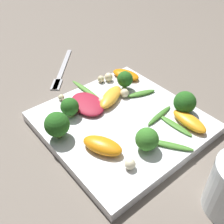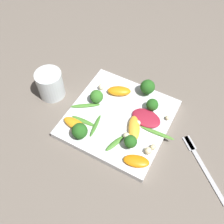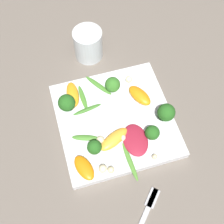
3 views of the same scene
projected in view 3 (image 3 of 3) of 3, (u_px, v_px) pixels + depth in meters
The scene contains 25 objects.
ground_plane at pixel (115, 122), 0.77m from camera, with size 2.40×2.40×0.00m, color #6B6056.
plate at pixel (115, 120), 0.77m from camera, with size 0.27×0.27×0.02m.
drinking_glass at pixel (88, 44), 0.84m from camera, with size 0.08×0.08×0.09m.
fork at pixel (143, 221), 0.66m from camera, with size 0.14×0.16×0.01m.
radicchio_leaf_0 at pixel (135, 140), 0.72m from camera, with size 0.06×0.09×0.01m.
orange_segment_0 at pixel (84, 168), 0.69m from camera, with size 0.05×0.07×0.01m.
orange_segment_1 at pixel (140, 95), 0.78m from camera, with size 0.06×0.08×0.02m.
orange_segment_2 at pixel (114, 139), 0.72m from camera, with size 0.08×0.06×0.02m.
orange_segment_3 at pixel (73, 94), 0.78m from camera, with size 0.03×0.08×0.02m.
broccoli_floret_0 at pixel (94, 147), 0.69m from camera, with size 0.03×0.03×0.04m.
broccoli_floret_1 at pixel (113, 85), 0.78m from camera, with size 0.04×0.04×0.04m.
broccoli_floret_2 at pixel (152, 133), 0.72m from camera, with size 0.03×0.03×0.04m.
broccoli_floret_3 at pixel (166, 113), 0.73m from camera, with size 0.04×0.04×0.05m.
broccoli_floret_4 at pixel (67, 103), 0.75m from camera, with size 0.04×0.04×0.05m.
arugula_sprig_0 at pixel (83, 98), 0.78m from camera, with size 0.02×0.07×0.00m.
arugula_sprig_1 at pixel (87, 109), 0.77m from camera, with size 0.07×0.02×0.01m.
arugula_sprig_2 at pixel (85, 138), 0.73m from camera, with size 0.07×0.03×0.01m.
arugula_sprig_3 at pixel (129, 162), 0.70m from camera, with size 0.02×0.10×0.01m.
arugula_sprig_4 at pixel (98, 85), 0.80m from camera, with size 0.06×0.08×0.01m.
macadamia_nut_0 at pixel (111, 170), 0.69m from camera, with size 0.02×0.02×0.02m.
macadamia_nut_1 at pixel (123, 137), 0.72m from camera, with size 0.02×0.02×0.02m.
macadamia_nut_2 at pixel (129, 79), 0.80m from camera, with size 0.02×0.02×0.02m.
macadamia_nut_3 at pixel (155, 157), 0.70m from camera, with size 0.01×0.01×0.01m.
macadamia_nut_4 at pixel (103, 169), 0.69m from camera, with size 0.02×0.02×0.02m.
macadamia_nut_5 at pixel (100, 140), 0.72m from camera, with size 0.02×0.02×0.02m.
Camera 3 is at (0.11, 0.34, 0.69)m, focal length 50.00 mm.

